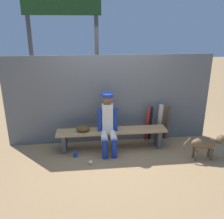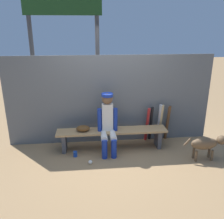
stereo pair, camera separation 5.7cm
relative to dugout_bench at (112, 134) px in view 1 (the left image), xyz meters
The scene contains 15 objects.
ground_plane 0.33m from the dugout_bench, ahead, with size 30.00×30.00×0.00m, color #9E7A51.
chainlink_fence 0.74m from the dugout_bench, 90.00° to the left, with size 4.42×0.03×1.92m, color #595E63.
dugout_bench is the anchor object (origin of this frame).
player_seated 0.35m from the dugout_bench, 132.53° to the right, with size 0.41×0.55×1.22m.
baseball_glove 0.62m from the dugout_bench, behind, with size 0.28×0.20×0.12m, color #593819.
bat_aluminum_red 0.85m from the dugout_bench, 17.38° to the left, with size 0.06×0.06×0.83m, color #B22323.
bat_aluminum_black 0.96m from the dugout_bench, 19.08° to the left, with size 0.06×0.06×0.82m, color black.
bat_aluminum_silver 1.13m from the dugout_bench, 15.64° to the left, with size 0.06×0.06×0.88m, color #B7B7BC.
bat_wood_natural 1.16m from the dugout_bench, 14.66° to the left, with size 0.06×0.06×0.86m, color tan.
bat_wood_dark 1.32m from the dugout_bench, 12.96° to the left, with size 0.06×0.06×0.84m, color brown.
baseball 0.79m from the dugout_bench, 129.72° to the right, with size 0.07×0.07×0.07m, color white.
cup_on_ground 0.86m from the dugout_bench, 160.87° to the right, with size 0.08×0.08×0.11m, color #1E47AD.
cup_on_bench 0.27m from the dugout_bench, 164.10° to the left, with size 0.08×0.08×0.11m, color #1E47AD.
scoreboard 2.81m from the dugout_bench, 123.99° to the left, with size 2.04×0.27×3.75m.
dog 1.88m from the dugout_bench, 19.06° to the right, with size 0.84×0.20×0.49m.
Camera 1 is at (-0.51, -4.55, 2.47)m, focal length 38.56 mm.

